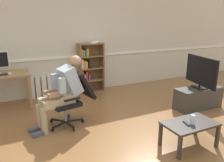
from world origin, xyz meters
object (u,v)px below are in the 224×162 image
Objects in this scene: drinking_glass at (193,120)px; bookshelf at (89,68)px; person_seated at (62,90)px; coffee_table at (190,126)px; radiator at (47,86)px; spare_remote at (186,123)px; office_chair at (73,96)px; computer_mouse at (10,73)px; tv_stand at (198,98)px; tv_screen at (201,72)px.

bookshelf is at bearing 97.41° from drinking_glass.
coffee_table is at bearing 35.21° from person_seated.
radiator is 3.48m from spare_remote.
person_seated is (-0.20, -0.04, 0.14)m from office_chair.
computer_mouse reaches higher than spare_remote.
person_seated is at bearing -57.72° from computer_mouse.
spare_remote is at bearing -171.32° from coffee_table.
coffee_table is at bearing -140.56° from tv_stand.
tv_screen is 1.71m from coffee_table.
spare_remote is at bearing 156.14° from drinking_glass.
spare_remote is at bearing 138.94° from tv_screen.
spare_remote reaches higher than coffee_table.
tv_stand is 7.48× the size of drinking_glass.
office_chair is 2.62m from tv_screen.
tv_screen is at bearing 70.98° from person_seated.
radiator is at bearing 32.95° from computer_mouse.
tv_screen reaches higher than office_chair.
radiator is at bearing 63.02° from tv_screen.
office_chair is at bearing -37.52° from spare_remote.
tv_stand is at bearing 40.54° from drinking_glass.
drinking_glass is (-0.01, -0.05, 0.12)m from coffee_table.
radiator is 3.50m from coffee_table.
person_seated is 2.12m from coffee_table.
person_seated reaches higher than tv_stand.
bookshelf is at bearing 135.72° from person_seated.
person_seated is 2.13m from drinking_glass.
person_seated is at bearing 171.30° from tv_stand.
coffee_table is (-1.27, -1.04, -0.46)m from tv_screen.
bookshelf is 8.69× the size of spare_remote.
bookshelf reaches higher than radiator.
radiator reaches higher than tv_stand.
person_seated is at bearing 134.54° from drinking_glass.
person_seated is at bearing -90.97° from radiator.
office_chair is 1.22× the size of coffee_table.
radiator is at bearing 174.57° from bookshelf.
tv_screen is 1.21× the size of coffee_table.
office_chair is at bearing 129.83° from drinking_glass.
bookshelf is 1.81m from office_chair.
computer_mouse is at bearing 130.18° from coffee_table.
coffee_table is at bearing -49.82° from computer_mouse.
tv_stand is at bearing 39.44° from coffee_table.
tv_stand is at bearing -50.40° from bookshelf.
tv_screen is at bearing -10.94° from tv_stand.
bookshelf reaches higher than computer_mouse.
coffee_table is at bearing 140.34° from tv_screen.
tv_stand is (3.52, -1.62, -0.55)m from computer_mouse.
tv_screen is (2.74, -2.13, 0.52)m from radiator.
office_chair is 6.32× the size of spare_remote.
radiator reaches higher than spare_remote.
person_seated is at bearing -32.58° from spare_remote.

